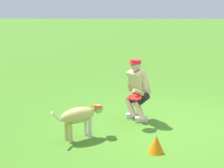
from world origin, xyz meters
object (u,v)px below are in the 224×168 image
Objects in this scene: frisbee_held at (134,97)px; training_cone at (156,144)px; dog at (80,116)px; person at (137,88)px; frisbee_flying at (97,106)px.

frisbee_held is 0.90× the size of training_cone.
training_cone is (-1.32, 0.55, -0.28)m from dog.
frisbee_held reaches higher than training_cone.
dog is (1.08, 0.98, -0.26)m from person.
dog is at bearing 31.06° from frisbee_flying.
frisbee_held is (-0.71, -0.43, 0.04)m from frisbee_flying.
person is 1.64m from training_cone.
frisbee_held is (0.08, 0.38, -0.09)m from person.
training_cone is at bearing 145.05° from frisbee_flying.
dog is at bearing 1.95° from person.
training_cone is (-1.03, 0.72, -0.42)m from frisbee_flying.
person is at bearing 7.57° from dog.
person reaches higher than frisbee_held.
frisbee_held is 1.28m from training_cone.
frisbee_flying is 0.80× the size of frisbee_held.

